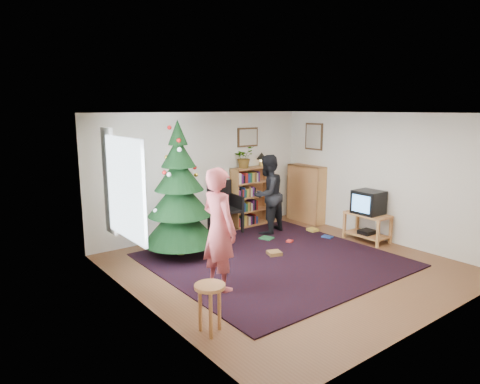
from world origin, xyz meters
TOP-DOWN VIEW (x-y plane):
  - floor at (0.00, 0.00)m, footprint 5.00×5.00m
  - ceiling at (0.00, 0.00)m, footprint 5.00×5.00m
  - wall_back at (0.00, 2.50)m, footprint 5.00×0.02m
  - wall_front at (0.00, -2.50)m, footprint 5.00×0.02m
  - wall_left at (-2.50, 0.00)m, footprint 0.02×5.00m
  - wall_right at (2.50, 0.00)m, footprint 0.02×5.00m
  - rug at (0.00, 0.30)m, footprint 3.80×3.60m
  - window_pane at (-2.47, 0.60)m, footprint 0.04×1.20m
  - curtain at (-2.43, 1.30)m, footprint 0.06×0.35m
  - picture_back at (1.15, 2.48)m, footprint 0.55×0.03m
  - picture_right at (2.48, 1.75)m, footprint 0.03×0.50m
  - christmas_tree at (-1.14, 1.48)m, footprint 1.32×1.32m
  - bookshelf_back at (1.14, 2.34)m, footprint 0.95×0.30m
  - bookshelf_right at (2.34, 1.81)m, footprint 0.30×0.95m
  - tv_stand at (2.22, 0.03)m, footprint 0.47×0.85m
  - crt_tv at (2.22, 0.03)m, footprint 0.48×0.52m
  - armchair at (0.34, 2.32)m, footprint 0.64×0.64m
  - stool at (-2.20, -1.06)m, footprint 0.36×0.36m
  - person_standing at (-1.40, -0.10)m, footprint 0.46×0.67m
  - person_by_chair at (1.00, 1.62)m, footprint 0.92×0.79m
  - potted_plant at (0.94, 2.34)m, footprint 0.51×0.47m
  - table_lamp at (1.44, 2.34)m, footprint 0.23×0.23m
  - floor_clutter at (1.06, 0.85)m, footprint 1.85×1.00m

SIDE VIEW (x-z plane):
  - floor at x=0.00m, z-range 0.00..0.00m
  - rug at x=0.00m, z-range 0.00..0.02m
  - floor_clutter at x=1.06m, z-range 0.00..0.08m
  - tv_stand at x=2.22m, z-range 0.05..0.60m
  - stool at x=-2.20m, z-range 0.16..0.76m
  - armchair at x=0.34m, z-range 0.04..1.11m
  - bookshelf_back at x=1.14m, z-range 0.01..1.31m
  - bookshelf_right at x=2.34m, z-range 0.01..1.31m
  - crt_tv at x=2.22m, z-range 0.55..1.00m
  - person_by_chair at x=1.00m, z-range 0.00..1.65m
  - person_standing at x=-1.40m, z-range 0.00..1.78m
  - christmas_tree at x=-1.14m, z-range -0.20..2.19m
  - wall_back at x=0.00m, z-range 0.00..2.50m
  - wall_front at x=0.00m, z-range 0.00..2.50m
  - wall_left at x=-2.50m, z-range 0.00..2.50m
  - wall_right at x=2.50m, z-range 0.00..2.50m
  - window_pane at x=-2.47m, z-range 0.80..2.20m
  - curtain at x=-2.43m, z-range 0.70..2.30m
  - table_lamp at x=1.44m, z-range 1.35..1.67m
  - potted_plant at x=0.94m, z-range 1.30..1.77m
  - picture_back at x=1.15m, z-range 1.74..2.16m
  - picture_right at x=2.48m, z-range 1.65..2.25m
  - ceiling at x=0.00m, z-range 2.50..2.50m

